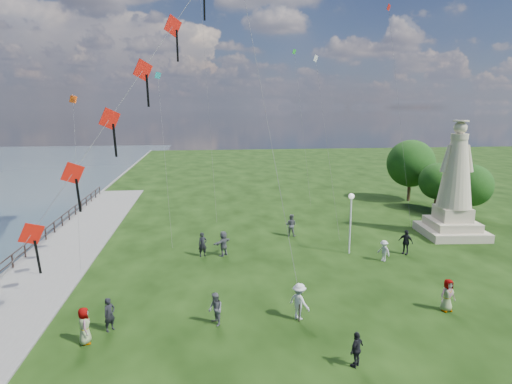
{
  "coord_description": "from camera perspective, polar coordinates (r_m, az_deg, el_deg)",
  "views": [
    {
      "loc": [
        -3.94,
        -15.8,
        10.25
      ],
      "look_at": [
        -1.0,
        8.0,
        5.5
      ],
      "focal_mm": 30.0,
      "sensor_mm": 36.0,
      "label": 1
    }
  ],
  "objects": [
    {
      "name": "waterfront",
      "position": [
        29.13,
        -29.91,
        -11.1
      ],
      "size": [
        200.0,
        200.0,
        1.51
      ],
      "color": "#33454C",
      "rests_on": "ground"
    },
    {
      "name": "statue",
      "position": [
        37.72,
        24.95,
        -0.15
      ],
      "size": [
        4.96,
        4.96,
        9.28
      ],
      "rotation": [
        0.0,
        0.0,
        -0.09
      ],
      "color": "beige",
      "rests_on": "ground"
    },
    {
      "name": "lamppost",
      "position": [
        30.74,
        12.53,
        -2.42
      ],
      "size": [
        0.4,
        0.4,
        4.37
      ],
      "color": "silver",
      "rests_on": "ground"
    },
    {
      "name": "tree_row",
      "position": [
        48.0,
        22.05,
        2.55
      ],
      "size": [
        6.48,
        12.61,
        6.8
      ],
      "color": "#382314",
      "rests_on": "ground"
    },
    {
      "name": "person_0",
      "position": [
        21.74,
        -18.95,
        -15.19
      ],
      "size": [
        0.68,
        0.69,
        1.61
      ],
      "primitive_type": "imported",
      "rotation": [
        0.0,
        0.0,
        0.83
      ],
      "color": "black",
      "rests_on": "ground"
    },
    {
      "name": "person_1",
      "position": [
        21.22,
        -5.43,
        -15.29
      ],
      "size": [
        0.73,
        0.9,
        1.61
      ],
      "primitive_type": "imported",
      "rotation": [
        0.0,
        0.0,
        -1.2
      ],
      "color": "#595960",
      "rests_on": "ground"
    },
    {
      "name": "person_2",
      "position": [
        21.72,
        5.78,
        -14.31
      ],
      "size": [
        1.21,
        1.31,
        1.83
      ],
      "primitive_type": "imported",
      "rotation": [
        0.0,
        0.0,
        2.23
      ],
      "color": "silver",
      "rests_on": "ground"
    },
    {
      "name": "person_3",
      "position": [
        18.65,
        13.27,
        -19.72
      ],
      "size": [
        0.97,
        0.91,
        1.51
      ],
      "primitive_type": "imported",
      "rotation": [
        0.0,
        0.0,
        3.84
      ],
      "color": "black",
      "rests_on": "ground"
    },
    {
      "name": "person_4",
      "position": [
        24.45,
        24.17,
        -12.44
      ],
      "size": [
        0.9,
        0.63,
        1.7
      ],
      "primitive_type": "imported",
      "rotation": [
        0.0,
        0.0,
        0.15
      ],
      "color": "#595960",
      "rests_on": "ground"
    },
    {
      "name": "person_6",
      "position": [
        30.28,
        -7.13,
        -6.96
      ],
      "size": [
        0.72,
        0.58,
        1.71
      ],
      "primitive_type": "imported",
      "rotation": [
        0.0,
        0.0,
        0.31
      ],
      "color": "black",
      "rests_on": "ground"
    },
    {
      "name": "person_7",
      "position": [
        34.8,
        4.69,
        -4.41
      ],
      "size": [
        1.03,
        0.91,
        1.81
      ],
      "primitive_type": "imported",
      "rotation": [
        0.0,
        0.0,
        2.63
      ],
      "color": "#595960",
      "rests_on": "ground"
    },
    {
      "name": "person_8",
      "position": [
        30.45,
        16.67,
        -7.51
      ],
      "size": [
        0.88,
        1.06,
        1.45
      ],
      "primitive_type": "imported",
      "rotation": [
        0.0,
        0.0,
        -1.06
      ],
      "color": "silver",
      "rests_on": "ground"
    },
    {
      "name": "person_9",
      "position": [
        32.3,
        19.33,
        -6.3
      ],
      "size": [
        1.08,
        1.14,
        1.77
      ],
      "primitive_type": "imported",
      "rotation": [
        0.0,
        0.0,
        -0.86
      ],
      "color": "black",
      "rests_on": "ground"
    },
    {
      "name": "person_10",
      "position": [
        21.06,
        -21.92,
        -16.21
      ],
      "size": [
        0.71,
        0.93,
        1.67
      ],
      "primitive_type": "imported",
      "rotation": [
        0.0,
        0.0,
        1.86
      ],
      "color": "#595960",
      "rests_on": "ground"
    },
    {
      "name": "person_11",
      "position": [
        30.28,
        -4.37,
        -6.84
      ],
      "size": [
        1.65,
        1.69,
        1.78
      ],
      "primitive_type": "imported",
      "rotation": [
        0.0,
        0.0,
        3.96
      ],
      "color": "#595960",
      "rests_on": "ground"
    },
    {
      "name": "red_kite_train",
      "position": [
        20.71,
        -17.21,
        11.37
      ],
      "size": [
        10.07,
        9.35,
        16.92
      ],
      "color": "black",
      "rests_on": "ground"
    },
    {
      "name": "small_kites",
      "position": [
        38.4,
        -0.19,
        14.89
      ],
      "size": [
        27.04,
        20.89,
        20.99
      ],
      "color": "teal",
      "rests_on": "ground"
    }
  ]
}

